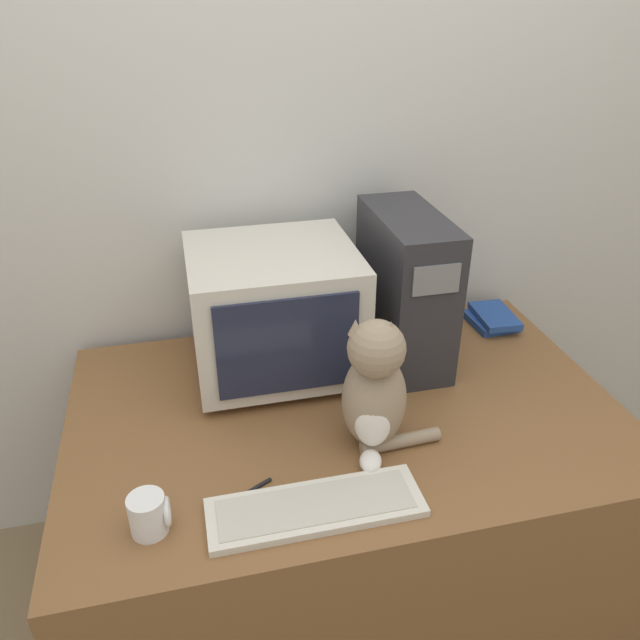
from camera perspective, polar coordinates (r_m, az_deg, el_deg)
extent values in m
cube|color=silver|center=(1.93, -1.72, 14.51)|extent=(7.00, 0.05, 2.50)
cube|color=brown|center=(1.92, 2.13, -16.55)|extent=(1.45, 0.94, 0.72)
cube|color=beige|center=(1.84, -4.03, -3.95)|extent=(0.32, 0.25, 0.02)
cube|color=beige|center=(1.75, -4.24, 1.10)|extent=(0.45, 0.41, 0.34)
cube|color=#1E2338|center=(1.57, -2.93, -2.43)|extent=(0.36, 0.01, 0.27)
cube|color=#28282D|center=(1.82, 7.76, 2.92)|extent=(0.18, 0.41, 0.44)
cube|color=slate|center=(1.59, 10.61, 3.63)|extent=(0.13, 0.01, 0.08)
cube|color=silver|center=(1.40, -0.40, -16.78)|extent=(0.47, 0.15, 0.02)
cube|color=beige|center=(1.39, -0.40, -16.48)|extent=(0.42, 0.12, 0.00)
ellipsoid|color=gray|center=(1.51, 4.96, -7.24)|extent=(0.20, 0.21, 0.25)
ellipsoid|color=white|center=(1.47, 4.84, -9.31)|extent=(0.10, 0.07, 0.14)
sphere|color=gray|center=(1.39, 5.19, -2.63)|extent=(0.17, 0.17, 0.13)
cone|color=gray|center=(1.37, 3.25, -0.63)|extent=(0.03, 0.03, 0.04)
cone|color=gray|center=(1.37, 6.48, -0.80)|extent=(0.03, 0.03, 0.04)
ellipsoid|color=white|center=(1.50, 4.64, -12.75)|extent=(0.07, 0.09, 0.04)
cylinder|color=gray|center=(1.56, 7.36, -10.93)|extent=(0.20, 0.05, 0.03)
cube|color=#234793|center=(2.13, 15.35, -0.06)|extent=(0.14, 0.16, 0.02)
cube|color=#234793|center=(2.12, 15.68, 0.37)|extent=(0.13, 0.19, 0.02)
cylinder|color=black|center=(1.44, -7.00, -15.59)|extent=(0.14, 0.08, 0.01)
cylinder|color=white|center=(1.38, -15.47, -16.78)|extent=(0.08, 0.08, 0.09)
torus|color=white|center=(1.38, -13.80, -16.62)|extent=(0.01, 0.06, 0.06)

